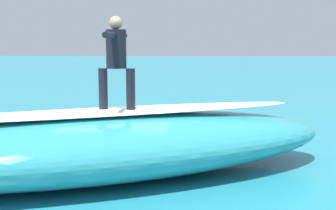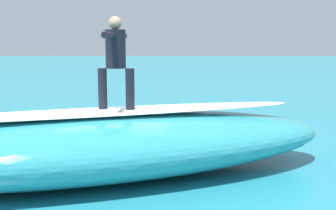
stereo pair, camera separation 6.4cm
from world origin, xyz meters
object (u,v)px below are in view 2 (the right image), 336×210
at_px(surfer_riding, 116,56).
at_px(surfboard_riding, 117,112).
at_px(surfer_paddling, 200,129).
at_px(surfboard_paddling, 204,135).

bearing_deg(surfer_riding, surfboard_riding, 78.88).
height_order(surfer_riding, surfer_paddling, surfer_riding).
distance_m(surfboard_paddling, surfer_paddling, 0.21).
xyz_separation_m(surfer_riding, surfboard_paddling, (-1.81, -3.50, -2.22)).
bearing_deg(surfboard_riding, surfer_paddling, -111.51).
distance_m(surfboard_riding, surfer_paddling, 3.98).
xyz_separation_m(surfer_riding, surfer_paddling, (-1.69, -3.46, -2.05)).
bearing_deg(surfboard_paddling, surfer_riding, -138.88).
xyz_separation_m(surfboard_paddling, surfer_paddling, (0.12, 0.05, 0.17)).
xyz_separation_m(surfboard_riding, surfer_paddling, (-1.69, -3.46, -1.02)).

